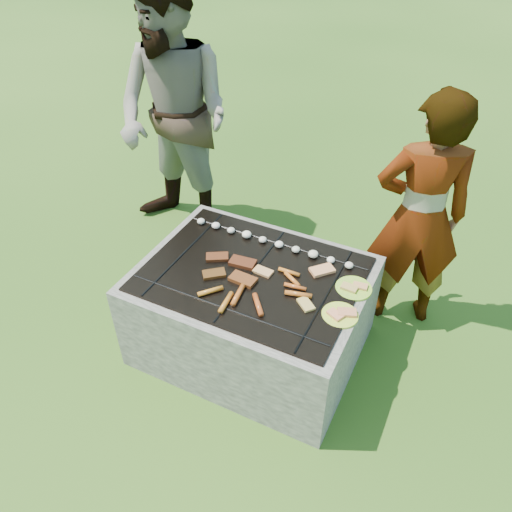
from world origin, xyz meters
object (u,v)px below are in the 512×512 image
Objects in this scene: plate_far at (354,288)px; plate_near at (341,315)px; fire_pit at (252,314)px; cook at (419,217)px; bystander at (175,118)px.

plate_near is at bearing -89.37° from plate_far.
fire_pit is at bearing 170.85° from plate_near.
plate_near is 0.12× the size of cook.
bystander reaches higher than plate_far.
plate_near is at bearing 55.09° from cook.
cook is 0.80× the size of bystander.
plate_far is 0.16× the size of cook.
bystander is (-1.10, 0.92, 0.70)m from fire_pit.
fire_pit is at bearing -166.16° from plate_far.
plate_far reaches higher than fire_pit.
plate_near is at bearing -21.64° from bystander.
plate_near is 0.10× the size of bystander.
cook is 1.88m from bystander.
bystander is at bearing 148.78° from plate_near.
plate_far is 0.23m from plate_near.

